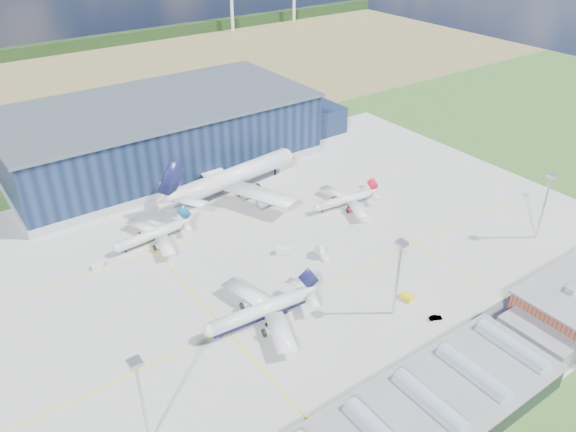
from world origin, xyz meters
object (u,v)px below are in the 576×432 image
(car_a, at_px, (422,364))
(airstair, at_px, (320,252))
(airliner_red, at_px, (344,196))
(gse_tug_a, at_px, (407,297))
(gse_tug_b, at_px, (313,421))
(gse_van_b, at_px, (284,251))
(airliner_regional, at_px, (150,231))
(car_b, at_px, (436,318))
(gse_tug_c, at_px, (182,197))
(gse_cart_a, at_px, (366,221))
(light_mast_east, at_px, (547,196))
(hangar, at_px, (166,135))
(light_mast_west, at_px, (140,390))
(airliner_navy, at_px, (258,305))
(light_mast_center, at_px, (399,266))
(airliner_widebody, at_px, (236,167))
(gse_cart_b, at_px, (98,267))

(car_a, bearing_deg, airstair, -12.98)
(airliner_red, relative_size, gse_tug_a, 7.53)
(gse_tug_a, height_order, gse_tug_b, gse_tug_a)
(gse_van_b, bearing_deg, airliner_regional, 89.19)
(car_b, bearing_deg, airstair, 33.23)
(gse_tug_c, bearing_deg, gse_cart_a, -25.22)
(light_mast_east, height_order, gse_tug_b, light_mast_east)
(light_mast_east, height_order, gse_van_b, light_mast_east)
(gse_cart_a, bearing_deg, car_b, -128.72)
(airliner_regional, height_order, gse_cart_a, airliner_regional)
(gse_tug_b, xyz_separation_m, car_a, (31.49, -2.05, 0.09))
(hangar, xyz_separation_m, light_mast_west, (-62.81, -124.80, 3.82))
(airliner_navy, bearing_deg, airstair, -151.18)
(airliner_navy, bearing_deg, gse_tug_b, 80.63)
(hangar, distance_m, car_b, 134.48)
(airstair, bearing_deg, light_mast_east, -10.74)
(light_mast_west, relative_size, gse_van_b, 4.65)
(gse_tug_b, xyz_separation_m, airstair, (40.43, 48.60, 0.81))
(light_mast_center, bearing_deg, airstair, 88.64)
(airliner_widebody, distance_m, airstair, 53.08)
(airliner_regional, bearing_deg, airstair, 132.75)
(hangar, relative_size, airliner_navy, 4.11)
(airliner_regional, height_order, gse_cart_b, airliner_regional)
(light_mast_west, relative_size, airliner_red, 0.83)
(airliner_widebody, distance_m, gse_cart_a, 52.43)
(gse_van_b, bearing_deg, airliner_widebody, 30.61)
(light_mast_center, bearing_deg, gse_van_b, 100.69)
(light_mast_east, relative_size, gse_cart_a, 7.92)
(gse_tug_c, bearing_deg, light_mast_west, -95.16)
(airliner_red, distance_m, gse_van_b, 36.46)
(gse_tug_b, bearing_deg, airliner_red, 83.94)
(airliner_navy, distance_m, car_b, 47.16)
(airliner_red, bearing_deg, airliner_regional, -7.77)
(light_mast_east, bearing_deg, gse_cart_b, 151.58)
(airstair, bearing_deg, gse_cart_b, 166.22)
(airliner_widebody, height_order, gse_tug_a, airliner_widebody)
(light_mast_center, height_order, car_b, light_mast_center)
(airstair, height_order, car_a, airstair)
(light_mast_west, height_order, airliner_regional, light_mast_west)
(light_mast_east, bearing_deg, car_a, -166.18)
(airliner_red, bearing_deg, airstair, 44.29)
(gse_van_b, bearing_deg, airliner_navy, 175.86)
(car_b, bearing_deg, car_a, 145.84)
(airliner_navy, height_order, car_b, airliner_navy)
(gse_van_b, bearing_deg, hangar, 42.65)
(airstair, bearing_deg, gse_cart_a, 31.01)
(gse_cart_a, height_order, gse_cart_b, gse_cart_b)
(light_mast_east, distance_m, gse_tug_b, 106.89)
(car_a, bearing_deg, car_b, -61.29)
(airstair, bearing_deg, airliner_navy, -139.29)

